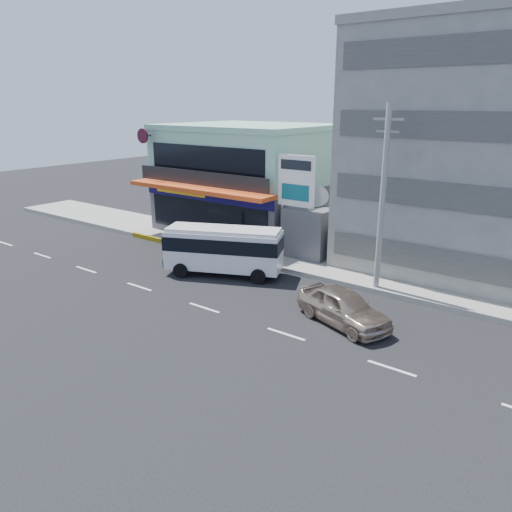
{
  "coord_description": "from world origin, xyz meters",
  "views": [
    {
      "loc": [
        16.25,
        -17.11,
        10.02
      ],
      "look_at": [
        1.01,
        3.04,
        2.2
      ],
      "focal_mm": 35.0,
      "sensor_mm": 36.0,
      "label": 1
    }
  ],
  "objects": [
    {
      "name": "satellite_dish",
      "position": [
        0.0,
        11.0,
        3.58
      ],
      "size": [
        1.5,
        1.5,
        0.15
      ],
      "primitive_type": "cylinder",
      "color": "slate",
      "rests_on": "gap_structure"
    },
    {
      "name": "billboard",
      "position": [
        -0.5,
        9.2,
        4.93
      ],
      "size": [
        2.6,
        0.18,
        6.9
      ],
      "color": "gray",
      "rests_on": "ground"
    },
    {
      "name": "concrete_building",
      "position": [
        10.0,
        15.0,
        7.0
      ],
      "size": [
        16.0,
        12.0,
        14.0
      ],
      "primitive_type": "cube",
      "color": "gray",
      "rests_on": "ground"
    },
    {
      "name": "shop_building",
      "position": [
        -8.0,
        13.95,
        4.0
      ],
      "size": [
        12.4,
        11.7,
        8.0
      ],
      "color": "#45454A",
      "rests_on": "ground"
    },
    {
      "name": "sidewalk",
      "position": [
        5.0,
        9.5,
        0.15
      ],
      "size": [
        70.0,
        5.0,
        0.3
      ],
      "primitive_type": "cube",
      "color": "gray",
      "rests_on": "ground"
    },
    {
      "name": "ground",
      "position": [
        0.0,
        0.0,
        0.0
      ],
      "size": [
        120.0,
        120.0,
        0.0
      ],
      "primitive_type": "plane",
      "color": "black",
      "rests_on": "ground"
    },
    {
      "name": "motorcycle_rider",
      "position": [
        -6.27,
        6.8,
        0.73
      ],
      "size": [
        1.77,
        0.7,
        2.23
      ],
      "color": "#4E0B0E",
      "rests_on": "ground"
    },
    {
      "name": "gap_structure",
      "position": [
        0.0,
        12.0,
        1.75
      ],
      "size": [
        3.0,
        6.0,
        3.5
      ],
      "primitive_type": "cube",
      "color": "#45454A",
      "rests_on": "ground"
    },
    {
      "name": "utility_pole_near",
      "position": [
        6.0,
        7.4,
        5.15
      ],
      "size": [
        1.6,
        0.3,
        10.0
      ],
      "color": "#999993",
      "rests_on": "ground"
    },
    {
      "name": "sedan",
      "position": [
        6.51,
        2.54,
        0.86
      ],
      "size": [
        5.41,
        3.6,
        1.71
      ],
      "primitive_type": "imported",
      "rotation": [
        0.0,
        0.0,
        1.23
      ],
      "color": "#C3AC95",
      "rests_on": "ground"
    },
    {
      "name": "minibus",
      "position": [
        -2.52,
        4.5,
        1.73
      ],
      "size": [
        7.24,
        4.87,
        2.9
      ],
      "color": "silver",
      "rests_on": "ground"
    }
  ]
}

